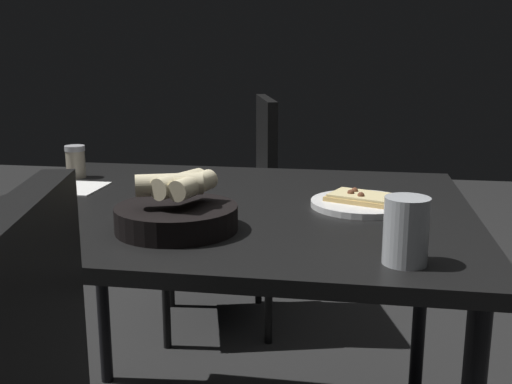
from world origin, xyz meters
name	(u,v)px	position (x,y,z in m)	size (l,w,h in m)	color
dining_table	(226,229)	(0.00, 0.00, 0.67)	(0.92, 1.12, 0.73)	black
pizza_plate	(362,202)	(-0.03, 0.31, 0.74)	(0.24, 0.24, 0.04)	white
bread_basket	(177,212)	(0.23, -0.05, 0.77)	(0.24, 0.24, 0.12)	black
beer_glass	(406,235)	(0.35, 0.38, 0.78)	(0.08, 0.08, 0.11)	silver
pepper_shaker	(76,163)	(-0.23, -0.48, 0.77)	(0.06, 0.06, 0.09)	#BFB299
napkin	(78,188)	(-0.09, -0.41, 0.74)	(0.16, 0.12, 0.00)	white
chair_near	(237,200)	(-0.91, -0.16, 0.52)	(0.54, 0.54, 0.91)	#2C2C2C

